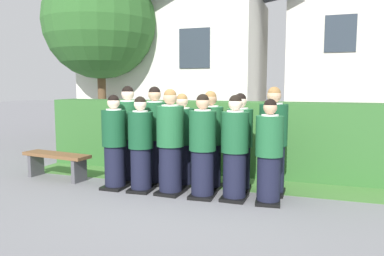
{
  "coord_description": "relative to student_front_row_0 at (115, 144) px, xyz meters",
  "views": [
    {
      "loc": [
        1.95,
        -5.45,
        1.74
      ],
      "look_at": [
        0.0,
        0.25,
        1.05
      ],
      "focal_mm": 34.85,
      "sensor_mm": 36.0,
      "label": 1
    }
  ],
  "objects": [
    {
      "name": "student_rear_row_2",
      "position": [
        1.02,
        0.51,
        0.01
      ],
      "size": [
        0.42,
        0.46,
        1.6
      ],
      "color": "black",
      "rests_on": "ground"
    },
    {
      "name": "student_rear_row_4",
      "position": [
        2.02,
        0.54,
        0.02
      ],
      "size": [
        0.42,
        0.49,
        1.62
      ],
      "color": "black",
      "rests_on": "ground"
    },
    {
      "name": "student_rear_row_5",
      "position": [
        2.56,
        0.54,
        0.07
      ],
      "size": [
        0.45,
        0.49,
        1.72
      ],
      "color": "black",
      "rests_on": "ground"
    },
    {
      "name": "ground_plane",
      "position": [
        1.29,
        0.02,
        -0.75
      ],
      "size": [
        60.0,
        60.0,
        0.0
      ],
      "primitive_type": "plane",
      "color": "slate"
    },
    {
      "name": "lawn_strip",
      "position": [
        1.29,
        0.94,
        -0.75
      ],
      "size": [
        7.23,
        0.9,
        0.01
      ],
      "primitive_type": "cube",
      "color": "#477A38",
      "rests_on": "ground"
    },
    {
      "name": "student_front_row_3",
      "position": [
        1.56,
        -0.01,
        0.01
      ],
      "size": [
        0.42,
        0.52,
        1.61
      ],
      "color": "black",
      "rests_on": "ground"
    },
    {
      "name": "student_rear_row_3",
      "position": [
        1.53,
        0.51,
        0.03
      ],
      "size": [
        0.43,
        0.52,
        1.65
      ],
      "color": "black",
      "rests_on": "ground"
    },
    {
      "name": "student_front_row_4",
      "position": [
        2.05,
        0.03,
        0.01
      ],
      "size": [
        0.42,
        0.46,
        1.6
      ],
      "color": "black",
      "rests_on": "ground"
    },
    {
      "name": "student_front_row_5",
      "position": [
        2.57,
        0.02,
        -0.02
      ],
      "size": [
        0.4,
        0.51,
        1.55
      ],
      "color": "black",
      "rests_on": "ground"
    },
    {
      "name": "student_front_row_2",
      "position": [
        1.01,
        0.02,
        0.05
      ],
      "size": [
        0.44,
        0.5,
        1.69
      ],
      "color": "black",
      "rests_on": "ground"
    },
    {
      "name": "student_front_row_1",
      "position": [
        0.49,
        -0.01,
        -0.01
      ],
      "size": [
        0.41,
        0.47,
        1.57
      ],
      "color": "black",
      "rests_on": "ground"
    },
    {
      "name": "school_building_main",
      "position": [
        -1.35,
        6.55,
        2.38
      ],
      "size": [
        5.81,
        4.08,
        6.12
      ],
      "color": "silver",
      "rests_on": "ground"
    },
    {
      "name": "school_building_annex",
      "position": [
        5.07,
        8.91,
        2.85
      ],
      "size": [
        6.14,
        4.49,
        7.04
      ],
      "color": "beige",
      "rests_on": "ground"
    },
    {
      "name": "student_rear_row_1",
      "position": [
        0.51,
        0.52,
        0.07
      ],
      "size": [
        0.45,
        0.52,
        1.72
      ],
      "color": "black",
      "rests_on": "ground"
    },
    {
      "name": "student_front_row_0",
      "position": [
        0.0,
        0.0,
        0.0
      ],
      "size": [
        0.41,
        0.5,
        1.59
      ],
      "color": "black",
      "rests_on": "ground"
    },
    {
      "name": "student_rear_row_0",
      "position": [
        0.0,
        0.49,
        0.07
      ],
      "size": [
        0.45,
        0.53,
        1.73
      ],
      "color": "black",
      "rests_on": "ground"
    },
    {
      "name": "oak_tree_left",
      "position": [
        -2.84,
        4.14,
        2.79
      ],
      "size": [
        3.24,
        3.24,
        5.17
      ],
      "color": "brown",
      "rests_on": "ground"
    },
    {
      "name": "wooden_bench",
      "position": [
        -1.37,
        0.22,
        -0.4
      ],
      "size": [
        1.44,
        0.54,
        0.48
      ],
      "color": "brown",
      "rests_on": "ground"
    },
    {
      "name": "hedge",
      "position": [
        1.29,
        1.74,
        -0.04
      ],
      "size": [
        7.23,
        0.7,
        1.43
      ],
      "color": "#33662D",
      "rests_on": "ground"
    }
  ]
}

